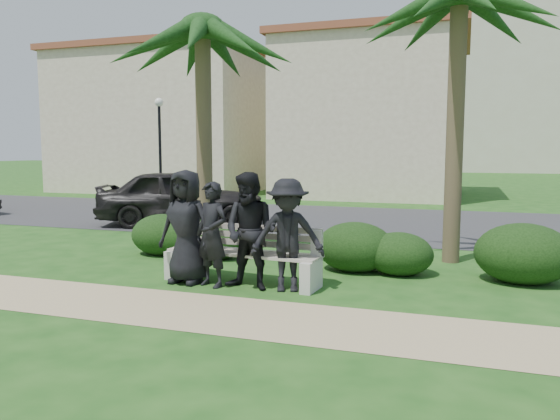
{
  "coord_description": "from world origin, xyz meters",
  "views": [
    {
      "loc": [
        3.18,
        -8.17,
        2.15
      ],
      "look_at": [
        0.06,
        1.0,
        1.08
      ],
      "focal_mm": 35.0,
      "sensor_mm": 36.0,
      "label": 1
    }
  ],
  "objects_px": {
    "street_lamp": "(160,131)",
    "palm_left": "(202,30)",
    "man_a": "(186,227)",
    "park_bench": "(242,258)",
    "man_b": "(212,234)",
    "man_d": "(288,235)",
    "car_a": "(182,197)",
    "man_c": "(251,231)"
  },
  "relations": [
    {
      "from": "street_lamp",
      "to": "palm_left",
      "type": "distance_m",
      "value": 12.5
    },
    {
      "from": "man_a",
      "to": "street_lamp",
      "type": "bearing_deg",
      "value": 127.05
    },
    {
      "from": "man_a",
      "to": "palm_left",
      "type": "relative_size",
      "value": 0.34
    },
    {
      "from": "park_bench",
      "to": "man_b",
      "type": "xyz_separation_m",
      "value": [
        -0.36,
        -0.37,
        0.42
      ]
    },
    {
      "from": "man_b",
      "to": "man_d",
      "type": "height_order",
      "value": "man_d"
    },
    {
      "from": "car_a",
      "to": "man_a",
      "type": "bearing_deg",
      "value": -170.1
    },
    {
      "from": "man_d",
      "to": "palm_left",
      "type": "relative_size",
      "value": 0.32
    },
    {
      "from": "man_d",
      "to": "car_a",
      "type": "height_order",
      "value": "man_d"
    },
    {
      "from": "man_a",
      "to": "man_b",
      "type": "relative_size",
      "value": 1.11
    },
    {
      "from": "park_bench",
      "to": "man_d",
      "type": "relative_size",
      "value": 1.52
    },
    {
      "from": "street_lamp",
      "to": "park_bench",
      "type": "distance_m",
      "value": 15.21
    },
    {
      "from": "man_a",
      "to": "car_a",
      "type": "height_order",
      "value": "man_a"
    },
    {
      "from": "street_lamp",
      "to": "man_c",
      "type": "distance_m",
      "value": 15.58
    },
    {
      "from": "man_c",
      "to": "palm_left",
      "type": "distance_m",
      "value": 4.71
    },
    {
      "from": "park_bench",
      "to": "palm_left",
      "type": "height_order",
      "value": "palm_left"
    },
    {
      "from": "street_lamp",
      "to": "man_a",
      "type": "xyz_separation_m",
      "value": [
        7.95,
        -12.43,
        -2.02
      ]
    },
    {
      "from": "man_c",
      "to": "street_lamp",
      "type": "bearing_deg",
      "value": 131.66
    },
    {
      "from": "man_d",
      "to": "car_a",
      "type": "xyz_separation_m",
      "value": [
        -5.14,
        6.05,
        -0.06
      ]
    },
    {
      "from": "palm_left",
      "to": "man_a",
      "type": "bearing_deg",
      "value": -70.68
    },
    {
      "from": "park_bench",
      "to": "man_d",
      "type": "distance_m",
      "value": 1.01
    },
    {
      "from": "car_a",
      "to": "man_b",
      "type": "bearing_deg",
      "value": -167.03
    },
    {
      "from": "street_lamp",
      "to": "park_bench",
      "type": "bearing_deg",
      "value": -54.05
    },
    {
      "from": "man_a",
      "to": "man_c",
      "type": "bearing_deg",
      "value": 1.58
    },
    {
      "from": "car_a",
      "to": "park_bench",
      "type": "bearing_deg",
      "value": -163.03
    },
    {
      "from": "man_b",
      "to": "car_a",
      "type": "height_order",
      "value": "man_b"
    },
    {
      "from": "park_bench",
      "to": "man_a",
      "type": "xyz_separation_m",
      "value": [
        -0.85,
        -0.29,
        0.51
      ]
    },
    {
      "from": "man_a",
      "to": "man_c",
      "type": "relative_size",
      "value": 1.01
    },
    {
      "from": "man_c",
      "to": "man_a",
      "type": "bearing_deg",
      "value": -177.26
    },
    {
      "from": "street_lamp",
      "to": "man_a",
      "type": "distance_m",
      "value": 14.89
    },
    {
      "from": "man_a",
      "to": "man_d",
      "type": "distance_m",
      "value": 1.71
    },
    {
      "from": "street_lamp",
      "to": "park_bench",
      "type": "relative_size",
      "value": 1.64
    },
    {
      "from": "man_a",
      "to": "palm_left",
      "type": "distance_m",
      "value": 4.32
    },
    {
      "from": "street_lamp",
      "to": "man_c",
      "type": "relative_size",
      "value": 2.36
    },
    {
      "from": "man_b",
      "to": "man_c",
      "type": "xyz_separation_m",
      "value": [
        0.64,
        0.03,
        0.08
      ]
    },
    {
      "from": "man_b",
      "to": "car_a",
      "type": "distance_m",
      "value": 7.3
    },
    {
      "from": "man_b",
      "to": "man_c",
      "type": "relative_size",
      "value": 0.91
    },
    {
      "from": "man_d",
      "to": "street_lamp",
      "type": "bearing_deg",
      "value": 110.67
    },
    {
      "from": "man_a",
      "to": "man_d",
      "type": "xyz_separation_m",
      "value": [
        1.71,
        0.02,
        -0.06
      ]
    },
    {
      "from": "man_b",
      "to": "car_a",
      "type": "xyz_separation_m",
      "value": [
        -3.93,
        6.16,
        -0.03
      ]
    },
    {
      "from": "man_c",
      "to": "car_a",
      "type": "xyz_separation_m",
      "value": [
        -4.57,
        6.13,
        -0.11
      ]
    },
    {
      "from": "man_c",
      "to": "man_d",
      "type": "relative_size",
      "value": 1.05
    },
    {
      "from": "palm_left",
      "to": "man_b",
      "type": "bearing_deg",
      "value": -61.28
    }
  ]
}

